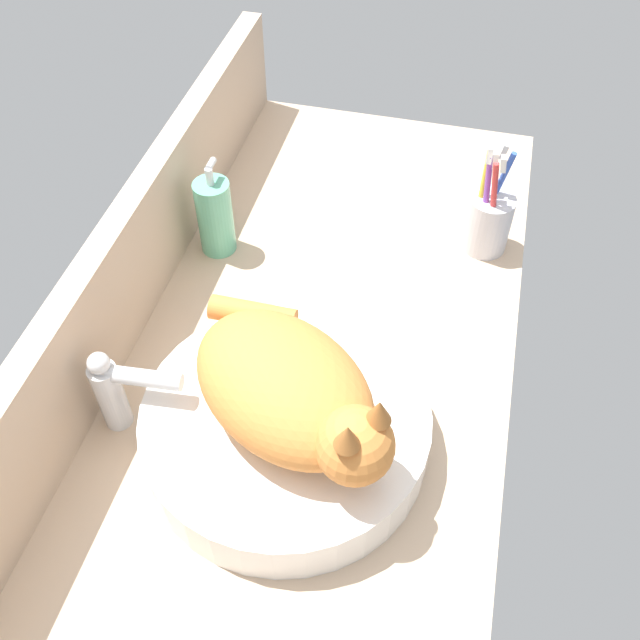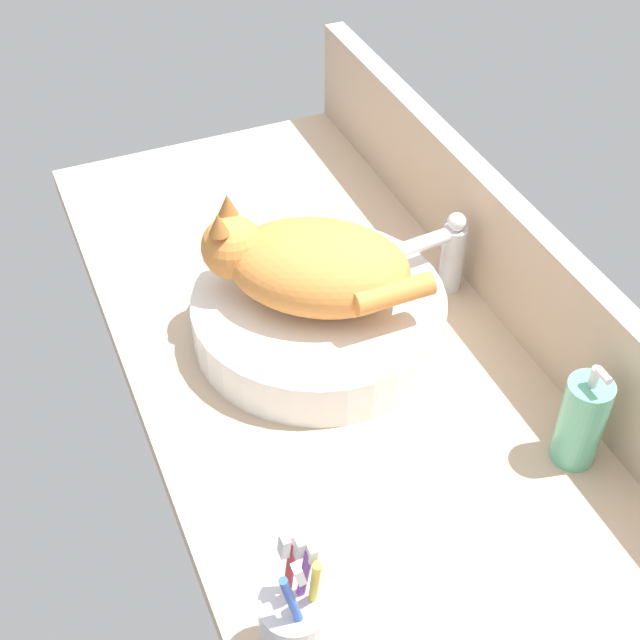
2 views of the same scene
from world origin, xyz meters
The scene contains 7 objects.
ground_plane centered at (0.00, 0.00, -2.00)cm, with size 134.51×56.86×4.00cm, color tan.
backsplash_panel centered at (0.00, 26.63, 9.02)cm, with size 134.51×3.60×18.03cm, color tan.
sink_basin centered at (-9.38, -0.85, 3.47)cm, with size 35.80×35.80×6.94cm, color white.
cat centered at (-10.09, -2.02, 12.69)cm, with size 28.14×30.23×14.00cm.
faucet centered at (-11.24, 20.42, 7.30)cm, with size 3.77×11.86×13.60cm.
soap_dispenser centered at (23.51, 19.82, 6.52)cm, with size 5.65×5.65×16.09cm.
toothbrush_cup centered at (34.13, -21.78, 5.46)cm, with size 7.21×7.21×18.68cm.
Camera 1 is at (-55.55, -16.63, 79.48)cm, focal length 40.00 mm.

